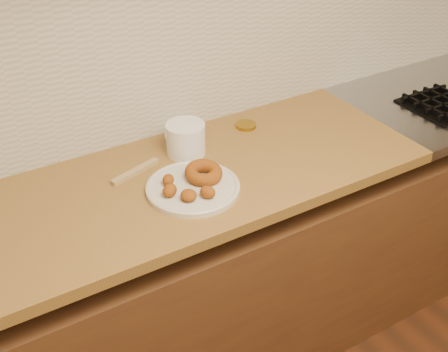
{
  "coord_description": "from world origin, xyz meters",
  "views": [
    {
      "loc": [
        -0.96,
        0.34,
        1.9
      ],
      "look_at": [
        -0.22,
        1.59,
        0.93
      ],
      "focal_mm": 45.0,
      "sensor_mm": 36.0,
      "label": 1
    }
  ],
  "objects": [
    {
      "name": "ring_donut",
      "position": [
        -0.27,
        1.63,
        0.94
      ],
      "size": [
        0.17,
        0.17,
        0.05
      ],
      "primitive_type": "torus",
      "rotation": [
        0.1,
        0.0,
        0.51
      ],
      "color": "#974F0F",
      "rests_on": "donut_plate"
    },
    {
      "name": "donut_plate",
      "position": [
        -0.32,
        1.61,
        0.91
      ],
      "size": [
        0.29,
        0.29,
        0.02
      ],
      "primitive_type": "cylinder",
      "color": "beige",
      "rests_on": "butcher_block"
    },
    {
      "name": "brass_jar_lid",
      "position": [
        0.04,
        1.86,
        0.91
      ],
      "size": [
        0.1,
        0.1,
        0.01
      ],
      "primitive_type": "cylinder",
      "rotation": [
        0.0,
        0.0,
        0.38
      ],
      "color": "#A27B1E",
      "rests_on": "butcher_block"
    },
    {
      "name": "fried_dough_chunks",
      "position": [
        -0.36,
        1.57,
        0.93
      ],
      "size": [
        0.16,
        0.18,
        0.04
      ],
      "color": "#974F0F",
      "rests_on": "donut_plate"
    },
    {
      "name": "base_cabinet",
      "position": [
        0.0,
        1.69,
        0.39
      ],
      "size": [
        3.6,
        0.6,
        0.77
      ],
      "primitive_type": "cube",
      "color": "#573419",
      "rests_on": "floor"
    },
    {
      "name": "wooden_utensil",
      "position": [
        -0.43,
        1.78,
        0.91
      ],
      "size": [
        0.18,
        0.08,
        0.01
      ],
      "primitive_type": "cube",
      "rotation": [
        0.0,
        0.0,
        0.3
      ],
      "color": "tan",
      "rests_on": "butcher_block"
    },
    {
      "name": "butcher_block",
      "position": [
        -0.65,
        1.69,
        0.88
      ],
      "size": [
        2.3,
        0.62,
        0.04
      ],
      "primitive_type": "cube",
      "color": "olive",
      "rests_on": "base_cabinet"
    },
    {
      "name": "tub_lid",
      "position": [
        -0.18,
        1.92,
        0.9
      ],
      "size": [
        0.16,
        0.16,
        0.01
      ],
      "primitive_type": "cylinder",
      "rotation": [
        0.0,
        0.0,
        0.13
      ],
      "color": "white",
      "rests_on": "butcher_block"
    },
    {
      "name": "plastic_tub",
      "position": [
        -0.23,
        1.81,
        0.96
      ],
      "size": [
        0.16,
        0.16,
        0.11
      ],
      "primitive_type": "cylinder",
      "rotation": [
        0.0,
        0.0,
        -0.27
      ],
      "color": "white",
      "rests_on": "butcher_block"
    },
    {
      "name": "backsplash",
      "position": [
        0.0,
        1.99,
        1.2
      ],
      "size": [
        3.6,
        0.02,
        0.6
      ],
      "primitive_type": "cube",
      "color": "beige",
      "rests_on": "wall_back"
    }
  ]
}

